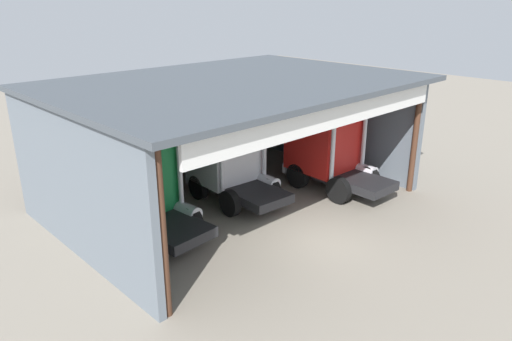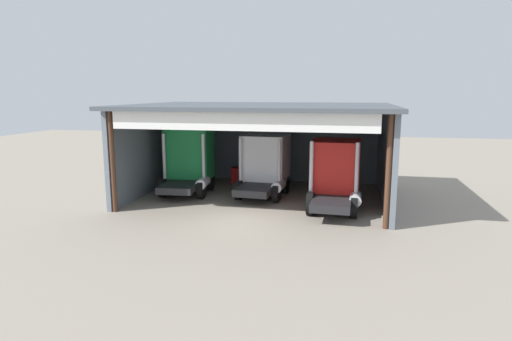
# 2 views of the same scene
# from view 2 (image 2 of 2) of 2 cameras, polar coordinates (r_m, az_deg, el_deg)

# --- Properties ---
(ground_plane) EXTENTS (80.00, 80.00, 0.00)m
(ground_plane) POSITION_cam_2_polar(r_m,az_deg,el_deg) (19.72, -2.04, -6.58)
(ground_plane) COLOR gray
(ground_plane) RESTS_ON ground
(workshop_shed) EXTENTS (13.75, 10.18, 5.08)m
(workshop_shed) POSITION_cam_2_polar(r_m,az_deg,el_deg) (24.39, 1.11, 5.14)
(workshop_shed) COLOR slate
(workshop_shed) RESTS_ON ground
(truck_green_yard_outside) EXTENTS (2.87, 4.62, 3.72)m
(truck_green_yard_outside) POSITION_cam_2_polar(r_m,az_deg,el_deg) (25.06, -8.82, 1.48)
(truck_green_yard_outside) COLOR #197F3D
(truck_green_yard_outside) RESTS_ON ground
(truck_white_center_bay) EXTENTS (2.65, 4.72, 3.38)m
(truck_white_center_bay) POSITION_cam_2_polar(r_m,az_deg,el_deg) (24.13, 1.19, 0.89)
(truck_white_center_bay) COLOR white
(truck_white_center_bay) RESTS_ON ground
(truck_red_right_bay) EXTENTS (2.54, 4.89, 3.46)m
(truck_red_right_bay) POSITION_cam_2_polar(r_m,az_deg,el_deg) (21.67, 10.45, -0.28)
(truck_red_right_bay) COLOR red
(truck_red_right_bay) RESTS_ON ground
(oil_drum) EXTENTS (0.58, 0.58, 0.89)m
(oil_drum) POSITION_cam_2_polar(r_m,az_deg,el_deg) (28.14, -2.37, -0.51)
(oil_drum) COLOR #194CB2
(oil_drum) RESTS_ON ground
(tool_cart) EXTENTS (0.90, 0.60, 1.00)m
(tool_cart) POSITION_cam_2_polar(r_m,az_deg,el_deg) (27.48, -2.27, -0.65)
(tool_cart) COLOR red
(tool_cart) RESTS_ON ground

